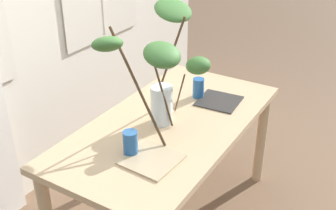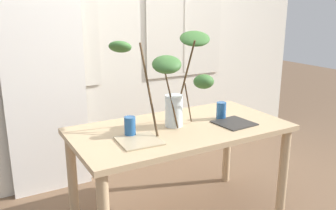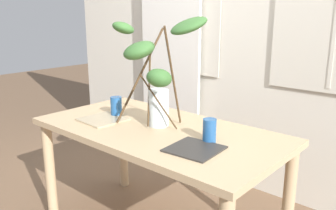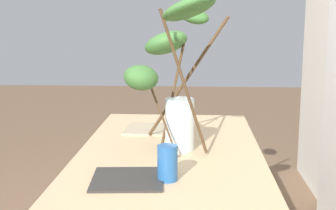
% 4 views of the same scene
% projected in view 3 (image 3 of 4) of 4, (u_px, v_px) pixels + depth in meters
% --- Properties ---
extents(back_wall_with_windows, '(4.16, 0.14, 2.90)m').
position_uv_depth(back_wall_with_windows, '(251.00, 10.00, 2.81)').
color(back_wall_with_windows, silver).
rests_on(back_wall_with_windows, ground).
extents(curtain_sheer_side, '(0.67, 0.03, 2.22)m').
position_uv_depth(curtain_sheer_side, '(170.00, 50.00, 3.28)').
color(curtain_sheer_side, white).
rests_on(curtain_sheer_side, ground).
extents(dining_table, '(1.55, 0.80, 0.76)m').
position_uv_depth(dining_table, '(158.00, 144.00, 2.23)').
color(dining_table, tan).
rests_on(dining_table, ground).
extents(vase_with_branches, '(0.79, 0.48, 0.70)m').
position_uv_depth(vase_with_branches, '(155.00, 66.00, 2.14)').
color(vase_with_branches, silver).
rests_on(vase_with_branches, dining_table).
extents(drinking_glass_blue_left, '(0.08, 0.08, 0.13)m').
position_uv_depth(drinking_glass_blue_left, '(116.00, 106.00, 2.43)').
color(drinking_glass_blue_left, '#235693').
rests_on(drinking_glass_blue_left, dining_table).
extents(drinking_glass_blue_right, '(0.07, 0.07, 0.13)m').
position_uv_depth(drinking_glass_blue_right, '(209.00, 130.00, 1.95)').
color(drinking_glass_blue_right, '#235693').
rests_on(drinking_glass_blue_right, dining_table).
extents(plate_square_left, '(0.28, 0.28, 0.01)m').
position_uv_depth(plate_square_left, '(103.00, 119.00, 2.35)').
color(plate_square_left, tan).
rests_on(plate_square_left, dining_table).
extents(plate_square_right, '(0.27, 0.27, 0.01)m').
position_uv_depth(plate_square_right, '(195.00, 149.00, 1.86)').
color(plate_square_right, '#2D2B28').
rests_on(plate_square_right, dining_table).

